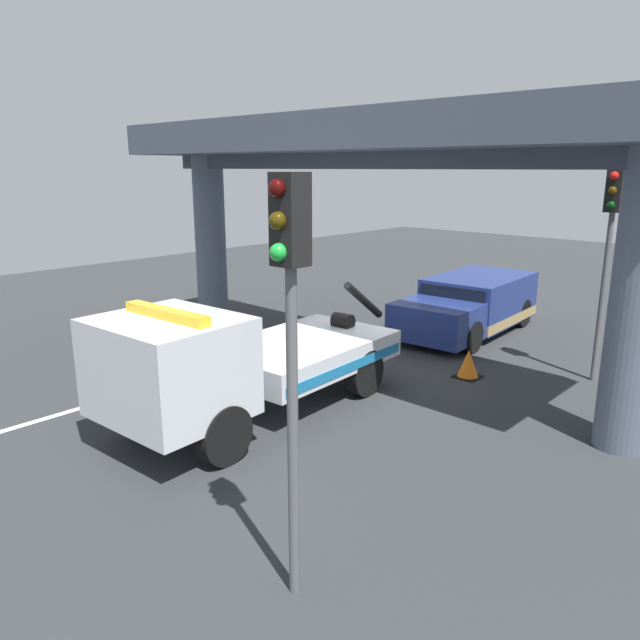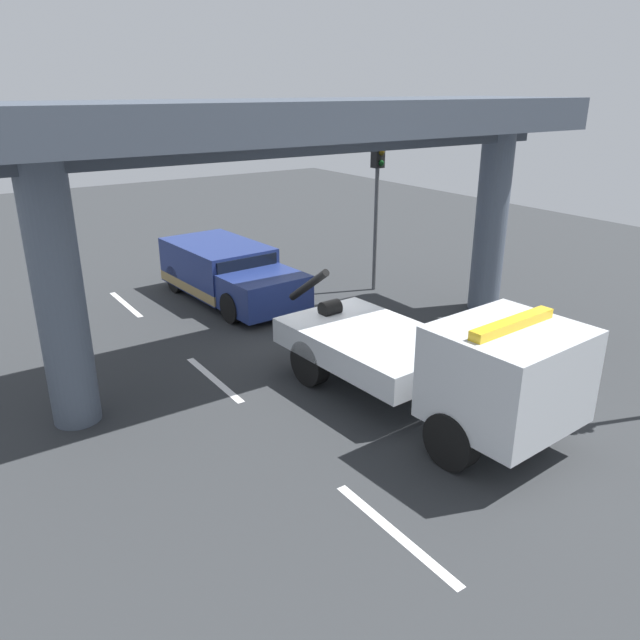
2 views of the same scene
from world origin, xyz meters
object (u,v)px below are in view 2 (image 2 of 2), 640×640
at_px(tow_truck_white, 442,362).
at_px(towed_van_green, 228,273).
at_px(traffic_light_near, 377,181).
at_px(traffic_cone_orange, 353,309).

height_order(tow_truck_white, towed_van_green, tow_truck_white).
distance_m(traffic_light_near, traffic_cone_orange, 4.14).
height_order(tow_truck_white, traffic_cone_orange, tow_truck_white).
distance_m(tow_truck_white, towed_van_green, 8.82).
xyz_separation_m(tow_truck_white, traffic_cone_orange, (-5.23, 1.93, -0.89)).
distance_m(towed_van_green, traffic_light_near, 5.23).
relative_size(tow_truck_white, towed_van_green, 1.38).
relative_size(tow_truck_white, traffic_cone_orange, 11.25).
relative_size(tow_truck_white, traffic_light_near, 1.57).
relative_size(towed_van_green, traffic_cone_orange, 8.18).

